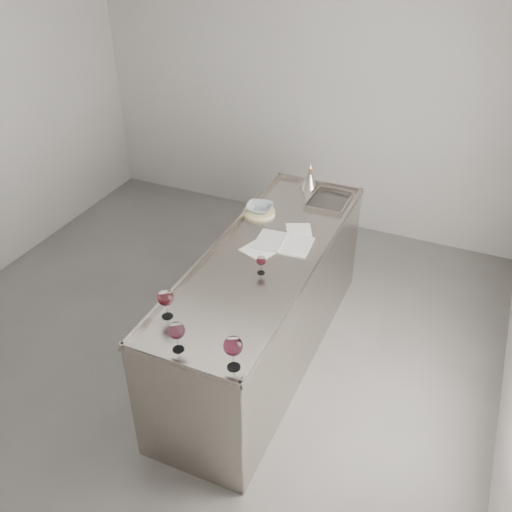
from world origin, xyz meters
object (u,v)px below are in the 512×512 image
at_px(wine_glass_small, 261,261).
at_px(ceramic_bowl, 259,208).
at_px(wine_glass_middle, 177,331).
at_px(wine_glass_left, 165,298).
at_px(wine_funnel, 310,181).
at_px(counter, 265,306).
at_px(wine_glass_right, 233,347).
at_px(notebook, 283,243).

relative_size(wine_glass_small, ceramic_bowl, 0.64).
xyz_separation_m(wine_glass_middle, wine_glass_small, (0.13, 0.86, -0.04)).
height_order(wine_glass_middle, ceramic_bowl, wine_glass_middle).
xyz_separation_m(wine_glass_left, wine_funnel, (0.22, 1.94, -0.07)).
relative_size(counter, wine_glass_small, 18.35).
bearing_deg(wine_funnel, wine_glass_right, -81.35).
height_order(wine_glass_middle, wine_funnel, wine_funnel).
bearing_deg(wine_glass_small, wine_glass_middle, -98.58).
relative_size(counter, wine_funnel, 10.47).
distance_m(wine_glass_left, ceramic_bowl, 1.38).
height_order(wine_glass_middle, notebook, wine_glass_middle).
relative_size(wine_glass_middle, wine_glass_small, 1.43).
bearing_deg(wine_glass_right, wine_funnel, 98.65).
relative_size(wine_glass_left, wine_funnel, 0.84).
relative_size(wine_glass_small, wine_funnel, 0.57).
height_order(wine_glass_left, wine_glass_middle, wine_glass_left).
relative_size(wine_glass_middle, ceramic_bowl, 0.92).
height_order(ceramic_bowl, wine_funnel, wine_funnel).
bearing_deg(wine_glass_middle, wine_glass_left, 132.70).
height_order(wine_glass_right, ceramic_bowl, wine_glass_right).
relative_size(counter, wine_glass_left, 12.51).
distance_m(wine_glass_small, wine_funnel, 1.30).
bearing_deg(ceramic_bowl, wine_glass_right, -71.11).
bearing_deg(wine_funnel, notebook, -82.51).
bearing_deg(wine_funnel, wine_glass_left, -96.52).
xyz_separation_m(notebook, wine_funnel, (-0.12, 0.90, 0.06)).
distance_m(counter, wine_glass_small, 0.60).
xyz_separation_m(wine_glass_right, notebook, (-0.21, 1.26, -0.14)).
height_order(notebook, wine_funnel, wine_funnel).
bearing_deg(wine_funnel, wine_glass_small, -84.93).
distance_m(wine_glass_left, wine_glass_small, 0.73).
relative_size(notebook, wine_funnel, 1.81).
bearing_deg(ceramic_bowl, notebook, -45.31).
relative_size(wine_glass_left, ceramic_bowl, 0.94).
bearing_deg(counter, notebook, 70.26).
distance_m(wine_glass_right, wine_funnel, 2.19).
height_order(wine_glass_left, notebook, wine_glass_left).
xyz_separation_m(wine_glass_small, ceramic_bowl, (-0.33, 0.74, -0.05)).
bearing_deg(ceramic_bowl, wine_glass_middle, -82.75).
bearing_deg(ceramic_bowl, wine_funnel, 68.56).
bearing_deg(counter, wine_glass_small, -74.21).
relative_size(counter, wine_glass_right, 11.50).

